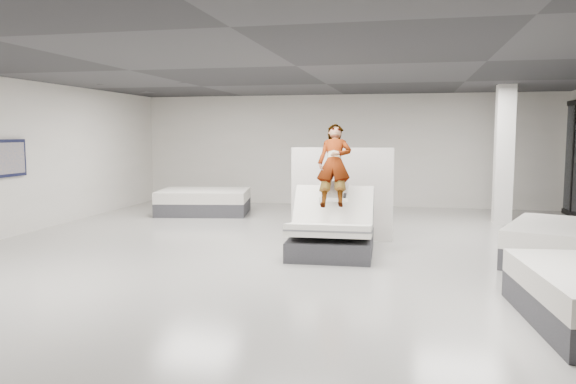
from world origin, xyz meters
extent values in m
plane|color=#ABA8A2|center=(0.00, 0.00, 0.00)|extent=(14.00, 14.00, 0.00)
plane|color=black|center=(0.00, 0.00, 3.20)|extent=(14.00, 14.00, 0.00)
cube|color=silver|center=(0.00, 7.00, 1.60)|extent=(12.00, 0.04, 3.20)
cube|color=silver|center=(0.00, -7.00, 1.60)|extent=(12.00, 0.04, 3.20)
cube|color=#36373B|center=(0.57, 0.36, 0.16)|extent=(1.47, 1.92, 0.33)
cube|color=silver|center=(0.56, 0.60, 0.74)|extent=(1.43, 0.84, 0.83)
cube|color=slate|center=(0.56, 0.60, 0.74)|extent=(1.44, 0.72, 0.72)
cube|color=silver|center=(0.59, -0.09, 0.49)|extent=(1.43, 1.00, 0.32)
cube|color=slate|center=(0.59, -0.09, 0.49)|extent=(1.45, 1.00, 0.15)
cube|color=white|center=(0.56, 0.66, 1.06)|extent=(0.53, 0.37, 0.36)
imported|color=slate|center=(0.56, 0.66, 1.22)|extent=(0.66, 1.62, 1.22)
cube|color=black|center=(0.79, 0.32, 1.03)|extent=(0.06, 0.14, 0.08)
cube|color=silver|center=(0.58, 1.67, 0.91)|extent=(2.00, 0.09, 1.82)
cube|color=#36373B|center=(4.40, 0.45, 0.17)|extent=(2.37, 2.71, 0.34)
cube|color=silver|center=(4.40, 0.45, 0.48)|extent=(2.37, 2.71, 0.28)
cube|color=#36373B|center=(-3.36, 4.52, 0.17)|extent=(2.53, 2.08, 0.34)
cube|color=silver|center=(-3.36, 4.52, 0.48)|extent=(2.53, 2.08, 0.28)
cube|color=silver|center=(4.00, 4.50, 1.60)|extent=(0.40, 0.40, 3.20)
cube|color=black|center=(-5.94, 0.50, 1.60)|extent=(0.05, 0.95, 0.75)
cube|color=tan|center=(-5.91, 0.50, 1.60)|extent=(0.02, 0.82, 0.62)
cube|color=black|center=(5.90, 6.00, 1.45)|extent=(0.09, 0.08, 2.80)
camera|label=1|loc=(1.87, -9.24, 2.10)|focal=35.00mm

